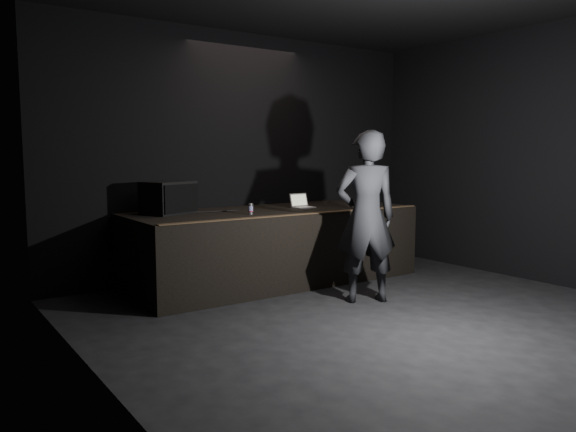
% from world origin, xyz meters
% --- Properties ---
extents(ground, '(7.00, 7.00, 0.00)m').
position_xyz_m(ground, '(0.00, 0.00, 0.00)').
color(ground, black).
rests_on(ground, ground).
extents(room_walls, '(6.10, 7.10, 3.52)m').
position_xyz_m(room_walls, '(0.00, 0.00, 2.02)').
color(room_walls, black).
rests_on(room_walls, ground).
extents(stage_riser, '(4.00, 1.50, 1.00)m').
position_xyz_m(stage_riser, '(0.00, 2.73, 0.50)').
color(stage_riser, black).
rests_on(stage_riser, ground).
extents(riser_lip, '(3.92, 0.10, 0.01)m').
position_xyz_m(riser_lip, '(0.00, 2.02, 1.01)').
color(riser_lip, brown).
rests_on(riser_lip, stage_riser).
extents(stage_monitor, '(0.74, 0.65, 0.41)m').
position_xyz_m(stage_monitor, '(-1.40, 3.03, 1.21)').
color(stage_monitor, black).
rests_on(stage_monitor, stage_riser).
extents(cable, '(0.85, 0.11, 0.02)m').
position_xyz_m(cable, '(-0.90, 2.91, 1.01)').
color(cable, black).
rests_on(cable, stage_riser).
extents(laptop, '(0.29, 0.26, 0.20)m').
position_xyz_m(laptop, '(0.48, 2.73, 1.05)').
color(laptop, silver).
rests_on(laptop, stage_riser).
extents(beer_can, '(0.06, 0.06, 0.14)m').
position_xyz_m(beer_can, '(-0.58, 2.39, 1.07)').
color(beer_can, silver).
rests_on(beer_can, stage_riser).
extents(plastic_cup, '(0.08, 0.08, 0.10)m').
position_xyz_m(plastic_cup, '(0.91, 2.76, 1.05)').
color(plastic_cup, white).
rests_on(plastic_cup, stage_riser).
extents(wii_remote, '(0.09, 0.14, 0.03)m').
position_xyz_m(wii_remote, '(1.11, 2.20, 1.01)').
color(wii_remote, silver).
rests_on(wii_remote, stage_riser).
extents(person, '(0.88, 0.75, 2.04)m').
position_xyz_m(person, '(0.32, 1.22, 1.02)').
color(person, black).
rests_on(person, ground).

